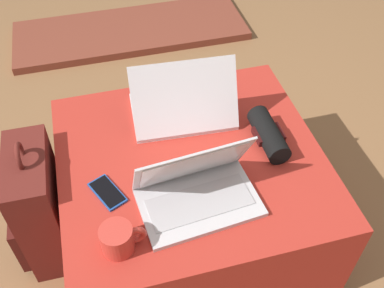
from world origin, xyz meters
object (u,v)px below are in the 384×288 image
object	(u,v)px
cell_phone	(107,192)
wrist_brace	(269,135)
backpack	(39,208)
laptop_far	(183,107)
laptop_near	(197,190)
coffee_mug	(119,239)

from	to	relation	value
cell_phone	wrist_brace	bearing A→B (deg)	-17.15
cell_phone	backpack	bearing A→B (deg)	124.74
wrist_brace	laptop_far	bearing A→B (deg)	141.14
cell_phone	laptop_near	bearing A→B (deg)	-44.11
laptop_near	wrist_brace	size ratio (longest dim) A/B	1.76
wrist_brace	coffee_mug	size ratio (longest dim) A/B	1.64
backpack	wrist_brace	xyz separation A→B (m)	(0.81, -0.07, 0.23)
cell_phone	coffee_mug	size ratio (longest dim) A/B	1.14
backpack	wrist_brace	bearing A→B (deg)	85.94
laptop_near	coffee_mug	world-z (taller)	laptop_near
laptop_near	wrist_brace	world-z (taller)	laptop_near
laptop_far	cell_phone	size ratio (longest dim) A/B	2.54
wrist_brace	laptop_near	bearing A→B (deg)	-150.78
laptop_near	wrist_brace	bearing A→B (deg)	24.00
laptop_far	coffee_mug	world-z (taller)	laptop_far
laptop_far	backpack	size ratio (longest dim) A/B	0.68
wrist_brace	coffee_mug	xyz separation A→B (m)	(-0.55, -0.28, 0.00)
coffee_mug	cell_phone	bearing A→B (deg)	93.07
laptop_near	cell_phone	xyz separation A→B (m)	(-0.26, 0.09, -0.04)
laptop_far	backpack	xyz separation A→B (m)	(-0.56, -0.13, -0.24)
laptop_far	cell_phone	bearing A→B (deg)	45.14
wrist_brace	coffee_mug	bearing A→B (deg)	-153.53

